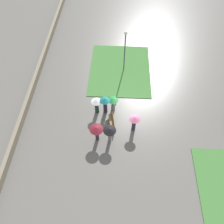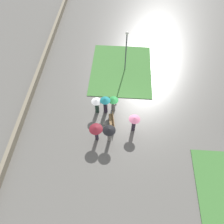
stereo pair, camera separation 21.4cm
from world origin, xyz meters
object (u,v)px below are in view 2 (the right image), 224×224
object	(u,v)px
crowd_person_white	(97,104)
crowd_person_teal	(105,103)
park_bench	(112,121)
lamp_post	(126,47)
crowd_person_pink	(134,121)
crowd_person_black	(109,132)
crowd_person_green	(113,102)
crowd_person_maroon	(96,130)

from	to	relation	value
crowd_person_white	crowd_person_teal	bearing A→B (deg)	148.20
park_bench	lamp_post	distance (m)	7.81
crowd_person_pink	crowd_person_black	bearing A→B (deg)	45.99
crowd_person_black	crowd_person_white	xyz separation A→B (m)	(-3.04, -1.40, -0.20)
crowd_person_black	crowd_person_white	world-z (taller)	crowd_person_black
park_bench	crowd_person_green	world-z (taller)	crowd_person_green
crowd_person_green	crowd_person_teal	size ratio (longest dim) A/B	0.88
lamp_post	crowd_person_black	size ratio (longest dim) A/B	2.53
crowd_person_white	crowd_person_pink	bearing A→B (deg)	117.65
lamp_post	crowd_person_maroon	xyz separation A→B (m)	(8.94, -2.17, -1.60)
crowd_person_pink	crowd_person_white	world-z (taller)	crowd_person_pink
crowd_person_green	crowd_person_white	size ratio (longest dim) A/B	0.95
park_bench	crowd_person_black	world-z (taller)	crowd_person_black
crowd_person_pink	lamp_post	bearing A→B (deg)	-67.59
lamp_post	crowd_person_white	size ratio (longest dim) A/B	2.63
crowd_person_maroon	crowd_person_white	xyz separation A→B (m)	(-2.97, -0.29, -0.22)
lamp_post	crowd_person_black	bearing A→B (deg)	-6.73
crowd_person_green	crowd_person_teal	bearing A→B (deg)	179.48
crowd_person_pink	crowd_person_maroon	world-z (taller)	crowd_person_pink
park_bench	crowd_person_maroon	world-z (taller)	crowd_person_maroon
crowd_person_black	crowd_person_green	bearing A→B (deg)	-123.26
park_bench	crowd_person_green	bearing A→B (deg)	171.79
park_bench	crowd_person_maroon	xyz separation A→B (m)	(1.64, -1.26, 1.02)
crowd_person_maroon	crowd_person_green	bearing A→B (deg)	-11.67
crowd_person_pink	crowd_person_white	xyz separation A→B (m)	(-1.78, -3.48, -0.10)
crowd_person_pink	crowd_person_green	distance (m)	2.86
lamp_post	crowd_person_black	distance (m)	9.21
crowd_person_maroon	crowd_person_black	distance (m)	1.11
crowd_person_pink	crowd_person_white	bearing A→B (deg)	-12.20
crowd_person_pink	crowd_person_white	distance (m)	3.91
park_bench	lamp_post	world-z (taller)	lamp_post
crowd_person_pink	crowd_person_green	bearing A→B (deg)	-32.02
lamp_post	crowd_person_green	world-z (taller)	lamp_post
park_bench	crowd_person_white	xyz separation A→B (m)	(-1.33, -1.55, 0.80)
park_bench	crowd_person_maroon	size ratio (longest dim) A/B	0.93
crowd_person_green	lamp_post	bearing A→B (deg)	60.74
lamp_post	crowd_person_pink	bearing A→B (deg)	7.50
crowd_person_black	crowd_person_pink	bearing A→B (deg)	-179.91
crowd_person_white	lamp_post	bearing A→B (deg)	-147.62
park_bench	crowd_person_black	distance (m)	1.99
lamp_post	crowd_person_teal	xyz separation A→B (m)	(5.92, -1.66, -1.74)
crowd_person_pink	crowd_person_teal	bearing A→B (deg)	-19.44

